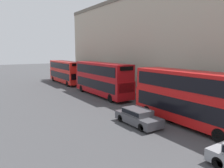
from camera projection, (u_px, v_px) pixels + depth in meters
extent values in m
cube|color=red|center=(188.00, 107.00, 17.85)|extent=(2.55, 10.26, 2.24)
cube|color=red|center=(189.00, 83.00, 17.55)|extent=(2.50, 10.05, 1.86)
cube|color=black|center=(188.00, 104.00, 17.81)|extent=(2.59, 9.44, 1.25)
cube|color=black|center=(189.00, 82.00, 17.53)|extent=(2.59, 9.44, 1.12)
cylinder|color=black|center=(220.00, 135.00, 14.46)|extent=(0.30, 1.00, 1.00)
cylinder|color=black|center=(148.00, 111.00, 20.34)|extent=(0.30, 1.00, 1.00)
cylinder|color=black|center=(165.00, 108.00, 21.54)|extent=(0.30, 1.00, 1.00)
cube|color=#A80F14|center=(102.00, 85.00, 29.59)|extent=(2.55, 11.32, 2.18)
cube|color=#A80F14|center=(102.00, 70.00, 29.28)|extent=(2.50, 11.10, 1.94)
cube|color=black|center=(102.00, 83.00, 29.55)|extent=(2.59, 10.42, 1.22)
cube|color=black|center=(102.00, 69.00, 29.26)|extent=(2.59, 10.42, 1.16)
cube|color=black|center=(127.00, 88.00, 24.83)|extent=(2.17, 0.06, 1.09)
cube|color=black|center=(127.00, 69.00, 24.50)|extent=(1.78, 0.06, 0.47)
cylinder|color=black|center=(111.00, 98.00, 25.75)|extent=(0.30, 1.00, 1.00)
cylinder|color=black|center=(126.00, 96.00, 26.94)|extent=(0.30, 1.00, 1.00)
cylinder|color=black|center=(82.00, 88.00, 32.52)|extent=(0.30, 1.00, 1.00)
cylinder|color=black|center=(95.00, 87.00, 33.71)|extent=(0.30, 1.00, 1.00)
cube|color=red|center=(66.00, 76.00, 40.95)|extent=(2.55, 10.90, 2.04)
cube|color=red|center=(65.00, 66.00, 40.67)|extent=(2.50, 10.69, 1.74)
cube|color=black|center=(66.00, 75.00, 40.91)|extent=(2.59, 10.03, 1.14)
cube|color=black|center=(65.00, 65.00, 40.65)|extent=(2.59, 10.03, 1.04)
cube|color=black|center=(77.00, 77.00, 36.37)|extent=(2.17, 0.06, 1.02)
cube|color=black|center=(77.00, 65.00, 36.07)|extent=(1.78, 0.06, 0.42)
cylinder|color=black|center=(68.00, 84.00, 37.27)|extent=(0.30, 1.00, 1.00)
cylinder|color=black|center=(80.00, 83.00, 38.47)|extent=(0.30, 1.00, 1.00)
cylinder|color=black|center=(54.00, 79.00, 43.70)|extent=(0.30, 1.00, 1.00)
cylinder|color=black|center=(64.00, 78.00, 44.89)|extent=(0.30, 1.00, 1.00)
cylinder|color=black|center=(218.00, 163.00, 11.31)|extent=(0.22, 0.64, 0.64)
cube|color=#47474C|center=(138.00, 119.00, 18.00)|extent=(1.77, 4.28, 0.68)
cube|color=#47474C|center=(137.00, 112.00, 18.00)|extent=(1.56, 2.35, 0.46)
cube|color=black|center=(137.00, 111.00, 18.00)|extent=(1.60, 2.23, 0.30)
cylinder|color=black|center=(142.00, 128.00, 16.47)|extent=(0.22, 0.64, 0.64)
cylinder|color=black|center=(157.00, 124.00, 17.30)|extent=(0.22, 0.64, 0.64)
cylinder|color=black|center=(121.00, 118.00, 18.75)|extent=(0.22, 0.64, 0.64)
cylinder|color=black|center=(135.00, 115.00, 19.58)|extent=(0.22, 0.64, 0.64)
cylinder|color=#334C6B|center=(141.00, 96.00, 26.01)|extent=(0.36, 0.36, 1.49)
sphere|color=tan|center=(141.00, 89.00, 25.88)|extent=(0.22, 0.22, 0.22)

